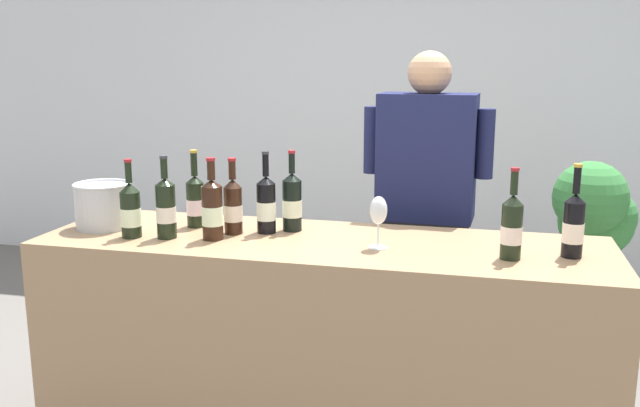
# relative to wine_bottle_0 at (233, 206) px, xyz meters

# --- Properties ---
(wall_back) EXTENTS (8.00, 0.10, 2.80)m
(wall_back) POSITION_rel_wine_bottle_0_xyz_m (0.38, 2.58, 0.34)
(wall_back) COLOR silver
(wall_back) RESTS_ON ground_plane
(counter) EXTENTS (2.28, 0.67, 0.94)m
(counter) POSITION_rel_wine_bottle_0_xyz_m (0.38, -0.02, -0.59)
(counter) COLOR #9E7A56
(counter) RESTS_ON ground_plane
(wine_bottle_0) EXTENTS (0.08, 0.08, 0.32)m
(wine_bottle_0) POSITION_rel_wine_bottle_0_xyz_m (0.00, 0.00, 0.00)
(wine_bottle_0) COLOR black
(wine_bottle_0) RESTS_ON counter
(wine_bottle_1) EXTENTS (0.08, 0.08, 0.34)m
(wine_bottle_1) POSITION_rel_wine_bottle_0_xyz_m (0.13, 0.05, 0.00)
(wine_bottle_1) COLOR black
(wine_bottle_1) RESTS_ON counter
(wine_bottle_2) EXTENTS (0.08, 0.08, 0.33)m
(wine_bottle_2) POSITION_rel_wine_bottle_0_xyz_m (-0.05, -0.11, 0.01)
(wine_bottle_2) COLOR black
(wine_bottle_2) RESTS_ON counter
(wine_bottle_3) EXTENTS (0.08, 0.08, 0.35)m
(wine_bottle_3) POSITION_rel_wine_bottle_0_xyz_m (1.33, -0.03, 0.00)
(wine_bottle_3) COLOR black
(wine_bottle_3) RESTS_ON counter
(wine_bottle_4) EXTENTS (0.08, 0.08, 0.33)m
(wine_bottle_4) POSITION_rel_wine_bottle_0_xyz_m (-0.20, 0.07, -0.00)
(wine_bottle_4) COLOR black
(wine_bottle_4) RESTS_ON counter
(wine_bottle_5) EXTENTS (0.08, 0.08, 0.34)m
(wine_bottle_5) POSITION_rel_wine_bottle_0_xyz_m (1.11, -0.11, 0.00)
(wine_bottle_5) COLOR black
(wine_bottle_5) RESTS_ON counter
(wine_bottle_6) EXTENTS (0.08, 0.08, 0.34)m
(wine_bottle_6) POSITION_rel_wine_bottle_0_xyz_m (-0.24, -0.13, 0.01)
(wine_bottle_6) COLOR black
(wine_bottle_6) RESTS_ON counter
(wine_bottle_7) EXTENTS (0.08, 0.08, 0.32)m
(wine_bottle_7) POSITION_rel_wine_bottle_0_xyz_m (-0.38, -0.15, -0.00)
(wine_bottle_7) COLOR black
(wine_bottle_7) RESTS_ON counter
(wine_bottle_8) EXTENTS (0.08, 0.08, 0.34)m
(wine_bottle_8) POSITION_rel_wine_bottle_0_xyz_m (0.22, 0.11, 0.01)
(wine_bottle_8) COLOR black
(wine_bottle_8) RESTS_ON counter
(wine_glass) EXTENTS (0.07, 0.07, 0.20)m
(wine_glass) POSITION_rel_wine_bottle_0_xyz_m (0.62, -0.08, 0.02)
(wine_glass) COLOR silver
(wine_glass) RESTS_ON counter
(ice_bucket) EXTENTS (0.24, 0.24, 0.19)m
(ice_bucket) POSITION_rel_wine_bottle_0_xyz_m (-0.58, -0.03, -0.02)
(ice_bucket) COLOR silver
(ice_bucket) RESTS_ON counter
(person_server) EXTENTS (0.60, 0.26, 1.69)m
(person_server) POSITION_rel_wine_bottle_0_xyz_m (0.74, 0.60, -0.23)
(person_server) COLOR black
(person_server) RESTS_ON ground_plane
(potted_shrub) EXTENTS (0.46, 0.58, 1.13)m
(potted_shrub) POSITION_rel_wine_bottle_0_xyz_m (1.59, 1.29, -0.30)
(potted_shrub) COLOR brown
(potted_shrub) RESTS_ON ground_plane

